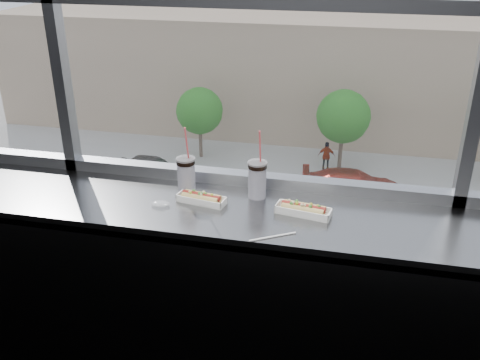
% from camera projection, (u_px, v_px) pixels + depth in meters
% --- Properties ---
extents(wall_back_lower, '(6.00, 0.00, 6.00)m').
position_uv_depth(wall_back_lower, '(251.00, 273.00, 2.98)').
color(wall_back_lower, black).
rests_on(wall_back_lower, ground).
extents(counter, '(6.00, 0.55, 0.06)m').
position_uv_depth(counter, '(241.00, 215.00, 2.52)').
color(counter, gray).
rests_on(counter, ground).
extents(counter_fascia, '(6.00, 0.04, 1.04)m').
position_uv_depth(counter_fascia, '(229.00, 337.00, 2.52)').
color(counter_fascia, gray).
rests_on(counter_fascia, ground).
extents(hotdog_tray_left, '(0.25, 0.12, 0.06)m').
position_uv_depth(hotdog_tray_left, '(201.00, 198.00, 2.56)').
color(hotdog_tray_left, white).
rests_on(hotdog_tray_left, counter).
extents(hotdog_tray_right, '(0.26, 0.12, 0.06)m').
position_uv_depth(hotdog_tray_right, '(303.00, 209.00, 2.45)').
color(hotdog_tray_right, white).
rests_on(hotdog_tray_right, counter).
extents(soda_cup_left, '(0.10, 0.10, 0.35)m').
position_uv_depth(soda_cup_left, '(186.00, 174.00, 2.62)').
color(soda_cup_left, white).
rests_on(soda_cup_left, counter).
extents(soda_cup_right, '(0.10, 0.10, 0.35)m').
position_uv_depth(soda_cup_right, '(257.00, 178.00, 2.58)').
color(soda_cup_right, white).
rests_on(soda_cup_right, counter).
extents(loose_straw, '(0.19, 0.12, 0.01)m').
position_uv_depth(loose_straw, '(273.00, 237.00, 2.27)').
color(loose_straw, white).
rests_on(loose_straw, counter).
extents(wrapper, '(0.10, 0.07, 0.02)m').
position_uv_depth(wrapper, '(160.00, 203.00, 2.53)').
color(wrapper, silver).
rests_on(wrapper, counter).
extents(plaza_ground, '(120.00, 120.00, 0.00)m').
position_uv_depth(plaza_ground, '(350.00, 98.00, 46.32)').
color(plaza_ground, '#9F9E98').
rests_on(plaza_ground, ground).
extents(street_asphalt, '(80.00, 10.00, 0.06)m').
position_uv_depth(street_asphalt, '(332.00, 235.00, 25.55)').
color(street_asphalt, black).
rests_on(street_asphalt, plaza_ground).
extents(far_sidewalk, '(80.00, 6.00, 0.04)m').
position_uv_depth(far_sidewalk, '(341.00, 169.00, 32.62)').
color(far_sidewalk, '#9F9E98').
rests_on(far_sidewalk, plaza_ground).
extents(far_building, '(50.00, 14.00, 8.00)m').
position_uv_depth(far_building, '(352.00, 67.00, 39.76)').
color(far_building, '#9F876C').
rests_on(far_building, plaza_ground).
extents(car_far_b, '(3.26, 6.60, 2.13)m').
position_uv_depth(car_far_b, '(354.00, 181.00, 28.46)').
color(car_far_b, '#A62618').
rests_on(car_far_b, street_asphalt).
extents(car_far_a, '(2.47, 5.78, 1.92)m').
position_uv_depth(car_far_a, '(152.00, 164.00, 30.76)').
color(car_far_a, '#383838').
rests_on(car_far_a, street_asphalt).
extents(car_near_b, '(2.66, 6.23, 2.06)m').
position_uv_depth(car_near_b, '(159.00, 242.00, 22.99)').
color(car_near_b, black).
rests_on(car_near_b, street_asphalt).
extents(car_near_c, '(2.62, 5.73, 1.88)m').
position_uv_depth(car_near_c, '(279.00, 259.00, 21.99)').
color(car_near_c, maroon).
rests_on(car_near_c, street_asphalt).
extents(pedestrian_b, '(0.95, 0.71, 2.13)m').
position_uv_depth(pedestrian_b, '(327.00, 153.00, 32.04)').
color(pedestrian_b, '#66605B').
rests_on(pedestrian_b, far_sidewalk).
extents(tree_left, '(2.92, 2.92, 4.57)m').
position_uv_depth(tree_left, '(200.00, 111.00, 33.06)').
color(tree_left, '#47382B').
rests_on(tree_left, far_sidewalk).
extents(tree_center, '(3.17, 3.17, 4.96)m').
position_uv_depth(tree_center, '(343.00, 117.00, 31.22)').
color(tree_center, '#47382B').
rests_on(tree_center, far_sidewalk).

